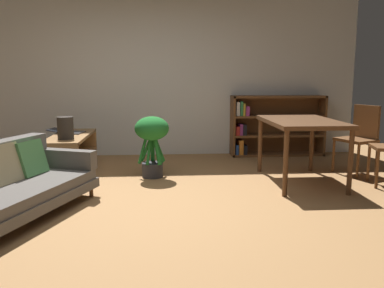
{
  "coord_description": "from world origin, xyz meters",
  "views": [
    {
      "loc": [
        0.14,
        -4.15,
        1.32
      ],
      "look_at": [
        0.45,
        0.12,
        0.6
      ],
      "focal_mm": 37.9,
      "sensor_mm": 36.0,
      "label": 1
    }
  ],
  "objects_px": {
    "open_laptop": "(68,132)",
    "potted_floor_plant": "(152,137)",
    "dining_chair_far": "(360,135)",
    "dining_table": "(301,127)",
    "bookshelf": "(272,126)",
    "desk_speaker": "(65,128)",
    "media_console": "(71,155)"
  },
  "relations": [
    {
      "from": "bookshelf",
      "to": "open_laptop",
      "type": "bearing_deg",
      "value": -162.1
    },
    {
      "from": "media_console",
      "to": "open_laptop",
      "type": "height_order",
      "value": "open_laptop"
    },
    {
      "from": "media_console",
      "to": "open_laptop",
      "type": "bearing_deg",
      "value": 110.07
    },
    {
      "from": "media_console",
      "to": "desk_speaker",
      "type": "relative_size",
      "value": 4.79
    },
    {
      "from": "open_laptop",
      "to": "potted_floor_plant",
      "type": "xyz_separation_m",
      "value": [
        1.16,
        -0.39,
        -0.02
      ]
    },
    {
      "from": "desk_speaker",
      "to": "potted_floor_plant",
      "type": "distance_m",
      "value": 1.09
    },
    {
      "from": "potted_floor_plant",
      "to": "media_console",
      "type": "bearing_deg",
      "value": 169.49
    },
    {
      "from": "open_laptop",
      "to": "potted_floor_plant",
      "type": "bearing_deg",
      "value": -18.69
    },
    {
      "from": "open_laptop",
      "to": "potted_floor_plant",
      "type": "distance_m",
      "value": 1.23
    },
    {
      "from": "media_console",
      "to": "desk_speaker",
      "type": "xyz_separation_m",
      "value": [
        0.03,
        -0.36,
        0.41
      ]
    },
    {
      "from": "media_console",
      "to": "dining_chair_far",
      "type": "xyz_separation_m",
      "value": [
        3.91,
        -0.19,
        0.26
      ]
    },
    {
      "from": "media_console",
      "to": "desk_speaker",
      "type": "height_order",
      "value": "desk_speaker"
    },
    {
      "from": "open_laptop",
      "to": "desk_speaker",
      "type": "xyz_separation_m",
      "value": [
        0.1,
        -0.55,
        0.12
      ]
    },
    {
      "from": "potted_floor_plant",
      "to": "open_laptop",
      "type": "bearing_deg",
      "value": 161.31
    },
    {
      "from": "open_laptop",
      "to": "dining_table",
      "type": "bearing_deg",
      "value": -14.72
    },
    {
      "from": "dining_chair_far",
      "to": "media_console",
      "type": "bearing_deg",
      "value": 177.23
    },
    {
      "from": "desk_speaker",
      "to": "dining_chair_far",
      "type": "bearing_deg",
      "value": 2.5
    },
    {
      "from": "open_laptop",
      "to": "dining_chair_far",
      "type": "height_order",
      "value": "dining_chair_far"
    },
    {
      "from": "bookshelf",
      "to": "potted_floor_plant",
      "type": "bearing_deg",
      "value": -144.55
    },
    {
      "from": "dining_table",
      "to": "bookshelf",
      "type": "bearing_deg",
      "value": 86.05
    },
    {
      "from": "potted_floor_plant",
      "to": "dining_chair_far",
      "type": "bearing_deg",
      "value": 0.27
    },
    {
      "from": "potted_floor_plant",
      "to": "bookshelf",
      "type": "height_order",
      "value": "bookshelf"
    },
    {
      "from": "media_console",
      "to": "bookshelf",
      "type": "bearing_deg",
      "value": 21.43
    },
    {
      "from": "open_laptop",
      "to": "dining_table",
      "type": "distance_m",
      "value": 3.12
    },
    {
      "from": "media_console",
      "to": "desk_speaker",
      "type": "distance_m",
      "value": 0.55
    },
    {
      "from": "dining_table",
      "to": "bookshelf",
      "type": "height_order",
      "value": "bookshelf"
    },
    {
      "from": "media_console",
      "to": "potted_floor_plant",
      "type": "xyz_separation_m",
      "value": [
        1.09,
        -0.2,
        0.27
      ]
    },
    {
      "from": "desk_speaker",
      "to": "dining_chair_far",
      "type": "relative_size",
      "value": 0.3
    },
    {
      "from": "open_laptop",
      "to": "potted_floor_plant",
      "type": "height_order",
      "value": "potted_floor_plant"
    },
    {
      "from": "dining_table",
      "to": "dining_chair_far",
      "type": "xyz_separation_m",
      "value": [
        0.96,
        0.41,
        -0.17
      ]
    },
    {
      "from": "potted_floor_plant",
      "to": "bookshelf",
      "type": "distance_m",
      "value": 2.43
    },
    {
      "from": "media_console",
      "to": "dining_table",
      "type": "xyz_separation_m",
      "value": [
        2.94,
        -0.6,
        0.44
      ]
    }
  ]
}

